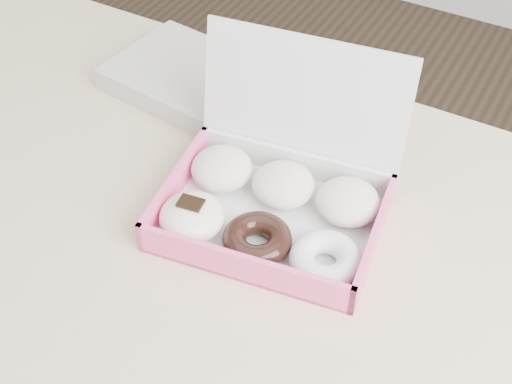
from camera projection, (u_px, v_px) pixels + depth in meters
The scene contains 3 objects.
table at pixel (154, 247), 1.02m from camera, with size 1.20×0.80×0.75m.
donut_box at pixel (273, 198), 0.93m from camera, with size 0.31×0.29×0.21m.
newspapers at pixel (188, 77), 1.15m from camera, with size 0.23×0.19×0.04m, color silver.
Camera 1 is at (0.45, -0.52, 1.44)m, focal length 50.00 mm.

